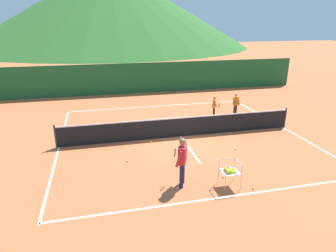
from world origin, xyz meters
TOP-DOWN VIEW (x-y plane):
  - ground_plane at (0.00, 0.00)m, footprint 120.00×120.00m
  - line_baseline_near at (0.00, -5.32)m, footprint 11.11×0.08m
  - line_baseline_far at (0.00, 5.47)m, footprint 11.11×0.08m
  - line_sideline_west at (-5.56, 0.00)m, footprint 0.08×10.80m
  - line_sideline_east at (5.56, 0.00)m, footprint 0.08×10.80m
  - line_service_center at (0.00, 0.00)m, footprint 0.08×5.92m
  - tennis_net at (0.00, 0.00)m, footprint 11.37×0.08m
  - instructor at (-1.17, -4.29)m, footprint 0.52×0.85m
  - student_0 at (2.70, 2.45)m, footprint 0.40×0.68m
  - student_1 at (4.03, 2.45)m, footprint 0.52×0.67m
  - ball_cart at (0.34, -4.75)m, footprint 0.58×0.58m
  - tennis_ball_0 at (-0.30, -1.03)m, footprint 0.07×0.07m
  - tennis_ball_1 at (0.40, -4.17)m, footprint 0.07×0.07m
  - tennis_ball_2 at (-1.52, -0.40)m, footprint 0.07×0.07m
  - tennis_ball_3 at (-2.77, -2.13)m, footprint 0.07×0.07m
  - tennis_ball_4 at (1.06, -5.11)m, footprint 0.07×0.07m
  - tennis_ball_5 at (0.09, -2.34)m, footprint 0.07×0.07m
  - tennis_ball_6 at (1.90, -2.05)m, footprint 0.07×0.07m
  - windscreen_fence at (0.00, 9.49)m, footprint 24.45×0.08m
  - hill_0 at (-0.06, 55.55)m, footprint 58.09×58.09m
  - hill_1 at (2.11, 65.97)m, footprint 38.34×38.34m

SIDE VIEW (x-z plane):
  - ground_plane at x=0.00m, z-range 0.00..0.00m
  - line_baseline_near at x=0.00m, z-range 0.00..0.01m
  - line_baseline_far at x=0.00m, z-range 0.00..0.01m
  - line_sideline_west at x=-5.56m, z-range 0.00..0.01m
  - line_sideline_east at x=5.56m, z-range 0.00..0.01m
  - line_service_center at x=0.00m, z-range 0.00..0.01m
  - tennis_ball_0 at x=-0.30m, z-range 0.00..0.07m
  - tennis_ball_1 at x=0.40m, z-range 0.00..0.07m
  - tennis_ball_2 at x=-1.52m, z-range 0.00..0.07m
  - tennis_ball_3 at x=-2.77m, z-range 0.00..0.07m
  - tennis_ball_4 at x=1.06m, z-range 0.00..0.07m
  - tennis_ball_5 at x=0.09m, z-range 0.00..0.07m
  - tennis_ball_6 at x=1.90m, z-range 0.00..0.07m
  - tennis_net at x=0.00m, z-range -0.03..1.02m
  - ball_cart at x=0.34m, z-range 0.15..1.04m
  - student_0 at x=2.70m, z-range 0.12..1.33m
  - student_1 at x=4.03m, z-range 0.14..1.47m
  - instructor at x=-1.17m, z-range 0.17..1.89m
  - windscreen_fence at x=0.00m, z-range 0.00..2.28m
  - hill_1 at x=2.11m, z-range 0.00..11.65m
  - hill_0 at x=-0.06m, z-range 0.00..16.32m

